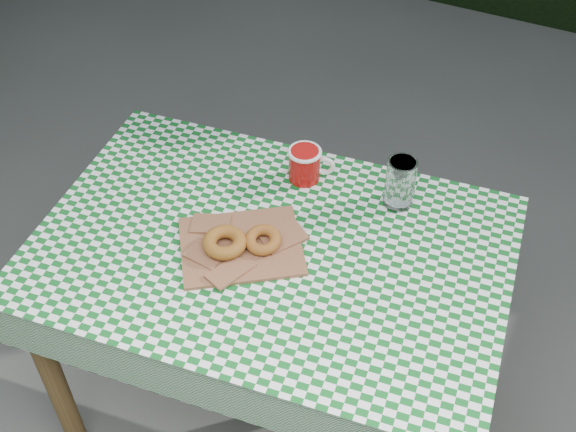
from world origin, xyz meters
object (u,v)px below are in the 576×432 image
Objects in this scene: paper_bag at (241,245)px; drinking_glass at (400,183)px; table at (273,336)px; coffee_mug at (304,164)px.

paper_bag is 0.45m from drinking_glass.
drinking_glass is (0.23, 0.29, 0.45)m from table.
coffee_mug is (0.03, 0.31, 0.04)m from paper_bag.
coffee_mug is 0.27m from drinking_glass.
coffee_mug is at bearing 84.12° from paper_bag.
table is at bearing 27.76° from paper_bag.
drinking_glass is at bearing 47.63° from paper_bag.
drinking_glass reaches higher than paper_bag.
paper_bag is 2.11× the size of drinking_glass.
paper_bag is at bearing -115.05° from coffee_mug.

